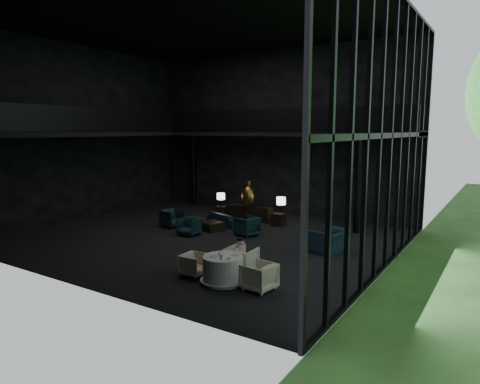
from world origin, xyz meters
The scene contains 35 objects.
floor centered at (0.00, 0.00, 0.00)m, with size 14.00×12.00×0.02m, color black.
ceiling centered at (0.00, 0.00, 8.00)m, with size 14.00×12.00×0.02m, color black.
wall_back centered at (0.00, 6.00, 4.00)m, with size 14.00×0.04×8.00m, color black.
wall_front centered at (0.00, -6.00, 4.00)m, with size 14.00×0.04×8.00m, color black.
wall_left centered at (-7.00, 0.00, 4.00)m, with size 0.04×12.00×8.00m, color black.
curtain_wall centered at (6.95, 0.00, 4.00)m, with size 0.20×12.00×8.00m, color black, non-canonical shape.
mezzanine_left centered at (-6.00, 0.00, 4.00)m, with size 2.00×12.00×0.25m, color black.
mezzanine_back centered at (1.00, 5.00, 4.00)m, with size 12.00×2.00×0.25m, color black.
railing_left centered at (-5.00, 0.00, 4.60)m, with size 0.06×12.00×1.00m, color black.
railing_back centered at (1.00, 4.00, 4.60)m, with size 12.00×0.06×1.00m, color black.
column_nw centered at (-5.00, 5.70, 2.00)m, with size 0.24×0.24×4.00m, color black.
column_ne centered at (4.80, 4.00, 2.00)m, with size 0.24×0.24×4.00m, color black.
console centered at (-0.09, 3.75, 0.34)m, with size 2.12×0.48×0.68m, color black.
bronze_urn centered at (-0.09, 3.58, 1.18)m, with size 0.64×0.64×1.19m.
side_table_left centered at (-1.69, 3.69, 0.26)m, with size 0.48×0.48×0.52m, color black.
table_lamp_left centered at (-1.69, 3.66, 0.98)m, with size 0.38×0.38×0.64m.
side_table_right centered at (1.51, 3.46, 0.27)m, with size 0.50×0.50×0.55m, color black.
table_lamp_right centered at (1.51, 3.72, 1.03)m, with size 0.41×0.41×0.68m.
sofa centered at (-0.53, 2.32, 0.32)m, with size 1.64×0.48×0.64m, color black.
lounge_armchair_west centered at (-2.21, 0.76, 0.46)m, with size 0.89×0.83×0.91m, color black.
lounge_armchair_east centered at (1.28, 1.23, 0.44)m, with size 0.86×0.80×0.88m, color #1A222F.
lounge_armchair_south centered at (-0.67, 0.01, 0.38)m, with size 0.74×0.69×0.76m, color #131F31.
window_armchair centered at (4.88, 0.78, 0.58)m, with size 1.34×0.87×1.17m, color black.
coffee_table centered at (-0.39, 1.17, 0.18)m, with size 0.80×0.80×0.36m, color black.
dining_table centered at (3.54, -3.67, 0.33)m, with size 1.26×1.26×0.75m.
dining_chair_north centered at (3.52, -2.72, 0.46)m, with size 0.90×0.84×0.93m, color beige.
dining_chair_east centered at (4.63, -3.59, 0.40)m, with size 0.78×0.73×0.80m, color tan.
dining_chair_west centered at (2.49, -3.61, 0.31)m, with size 0.60×0.57×0.62m, color beige.
child centered at (3.51, -2.72, 0.76)m, with size 0.29×0.29×0.63m.
plate_a centered at (3.39, -3.83, 0.76)m, with size 0.26×0.26×0.02m, color white.
plate_b centered at (3.77, -3.40, 0.76)m, with size 0.23×0.23×0.02m, color white.
saucer centered at (3.82, -3.83, 0.76)m, with size 0.13×0.13×0.01m, color white.
coffee_cup centered at (3.87, -3.83, 0.80)m, with size 0.09×0.09×0.07m, color white.
cereal_bowl centered at (3.46, -3.64, 0.79)m, with size 0.18×0.18×0.09m, color white.
cream_pot centered at (3.67, -3.94, 0.79)m, with size 0.06×0.06×0.08m, color #99999E.
Camera 1 is at (10.00, -12.89, 4.15)m, focal length 32.00 mm.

